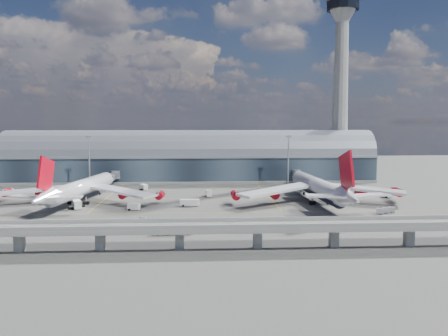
{
  "coord_description": "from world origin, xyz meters",
  "views": [
    {
      "loc": [
        5.55,
        -164.23,
        32.34
      ],
      "look_at": [
        14.8,
        10.0,
        14.0
      ],
      "focal_mm": 35.0,
      "sensor_mm": 36.0,
      "label": 1
    }
  ],
  "objects_px": {
    "airliner_left": "(80,188)",
    "cargo_train_0": "(139,220)",
    "service_truck_0": "(77,204)",
    "service_truck_3": "(387,194)",
    "airliner_right": "(319,188)",
    "control_tower": "(340,88)",
    "service_truck_4": "(209,193)",
    "cargo_train_2": "(386,211)",
    "service_truck_5": "(144,187)",
    "floodlight_mast_left": "(89,160)",
    "service_truck_2": "(190,203)",
    "cargo_train_1": "(173,232)",
    "floodlight_mast_right": "(288,159)",
    "service_truck_1": "(134,207)"
  },
  "relations": [
    {
      "from": "airliner_left",
      "to": "cargo_train_0",
      "type": "bearing_deg",
      "value": -41.74
    },
    {
      "from": "service_truck_0",
      "to": "service_truck_3",
      "type": "bearing_deg",
      "value": -15.29
    },
    {
      "from": "airliner_right",
      "to": "service_truck_3",
      "type": "xyz_separation_m",
      "value": [
        33.41,
        12.85,
        -4.71
      ]
    },
    {
      "from": "control_tower",
      "to": "service_truck_4",
      "type": "xyz_separation_m",
      "value": [
        -76.12,
        -59.13,
        -50.19
      ]
    },
    {
      "from": "cargo_train_2",
      "to": "service_truck_3",
      "type": "bearing_deg",
      "value": -0.33
    },
    {
      "from": "service_truck_4",
      "to": "service_truck_5",
      "type": "relative_size",
      "value": 0.88
    },
    {
      "from": "control_tower",
      "to": "airliner_right",
      "type": "xyz_separation_m",
      "value": [
        -32.22,
        -77.09,
        -45.53
      ]
    },
    {
      "from": "service_truck_0",
      "to": "service_truck_5",
      "type": "xyz_separation_m",
      "value": [
        19.48,
        44.69,
        -0.3
      ]
    },
    {
      "from": "floodlight_mast_left",
      "to": "cargo_train_0",
      "type": "distance_m",
      "value": 87.43
    },
    {
      "from": "floodlight_mast_left",
      "to": "service_truck_0",
      "type": "height_order",
      "value": "floodlight_mast_left"
    },
    {
      "from": "service_truck_3",
      "to": "service_truck_4",
      "type": "relative_size",
      "value": 1.13
    },
    {
      "from": "control_tower",
      "to": "airliner_left",
      "type": "xyz_separation_m",
      "value": [
        -127.74,
        -72.7,
        -45.47
      ]
    },
    {
      "from": "airliner_right",
      "to": "cargo_train_0",
      "type": "bearing_deg",
      "value": -159.32
    },
    {
      "from": "floodlight_mast_left",
      "to": "cargo_train_2",
      "type": "xyz_separation_m",
      "value": [
        121.27,
        -69.48,
        -12.64
      ]
    },
    {
      "from": "floodlight_mast_left",
      "to": "service_truck_2",
      "type": "relative_size",
      "value": 3.42
    },
    {
      "from": "control_tower",
      "to": "cargo_train_1",
      "type": "height_order",
      "value": "control_tower"
    },
    {
      "from": "service_truck_3",
      "to": "service_truck_5",
      "type": "relative_size",
      "value": 0.99
    },
    {
      "from": "service_truck_3",
      "to": "floodlight_mast_left",
      "type": "bearing_deg",
      "value": 160.67
    },
    {
      "from": "service_truck_5",
      "to": "cargo_train_2",
      "type": "bearing_deg",
      "value": -59.24
    },
    {
      "from": "service_truck_5",
      "to": "service_truck_3",
      "type": "bearing_deg",
      "value": -40.32
    },
    {
      "from": "service_truck_2",
      "to": "service_truck_5",
      "type": "bearing_deg",
      "value": 32.3
    },
    {
      "from": "airliner_right",
      "to": "cargo_train_2",
      "type": "relative_size",
      "value": 8.68
    },
    {
      "from": "control_tower",
      "to": "airliner_left",
      "type": "bearing_deg",
      "value": -150.36
    },
    {
      "from": "floodlight_mast_right",
      "to": "service_truck_0",
      "type": "bearing_deg",
      "value": -149.08
    },
    {
      "from": "floodlight_mast_left",
      "to": "service_truck_3",
      "type": "height_order",
      "value": "floodlight_mast_left"
    },
    {
      "from": "service_truck_2",
      "to": "service_truck_4",
      "type": "relative_size",
      "value": 1.46
    },
    {
      "from": "airliner_right",
      "to": "service_truck_1",
      "type": "bearing_deg",
      "value": -175.14
    },
    {
      "from": "cargo_train_1",
      "to": "cargo_train_2",
      "type": "xyz_separation_m",
      "value": [
        73.85,
        26.1,
        0.03
      ]
    },
    {
      "from": "airliner_left",
      "to": "floodlight_mast_left",
      "type": "bearing_deg",
      "value": 107.97
    },
    {
      "from": "floodlight_mast_right",
      "to": "cargo_train_0",
      "type": "distance_m",
      "value": 102.73
    },
    {
      "from": "service_truck_3",
      "to": "cargo_train_1",
      "type": "bearing_deg",
      "value": -150.67
    },
    {
      "from": "airliner_right",
      "to": "service_truck_2",
      "type": "distance_m",
      "value": 52.07
    },
    {
      "from": "cargo_train_1",
      "to": "floodlight_mast_left",
      "type": "bearing_deg",
      "value": 28.32
    },
    {
      "from": "service_truck_1",
      "to": "service_truck_3",
      "type": "distance_m",
      "value": 107.99
    },
    {
      "from": "service_truck_3",
      "to": "cargo_train_1",
      "type": "relative_size",
      "value": 0.52
    },
    {
      "from": "floodlight_mast_left",
      "to": "cargo_train_1",
      "type": "bearing_deg",
      "value": -63.61
    },
    {
      "from": "floodlight_mast_left",
      "to": "service_truck_3",
      "type": "relative_size",
      "value": 4.44
    },
    {
      "from": "service_truck_4",
      "to": "service_truck_0",
      "type": "bearing_deg",
      "value": -160.08
    },
    {
      "from": "floodlight_mast_right",
      "to": "service_truck_2",
      "type": "xyz_separation_m",
      "value": [
        -48.96,
        -52.63,
        -12.24
      ]
    },
    {
      "from": "floodlight_mast_right",
      "to": "airliner_left",
      "type": "distance_m",
      "value": 103.22
    },
    {
      "from": "floodlight_mast_left",
      "to": "cargo_train_1",
      "type": "relative_size",
      "value": 2.29
    },
    {
      "from": "service_truck_0",
      "to": "cargo_train_0",
      "type": "distance_m",
      "value": 36.1
    },
    {
      "from": "cargo_train_0",
      "to": "floodlight_mast_left",
      "type": "bearing_deg",
      "value": 35.61
    },
    {
      "from": "service_truck_2",
      "to": "service_truck_5",
      "type": "height_order",
      "value": "service_truck_2"
    },
    {
      "from": "airliner_left",
      "to": "service_truck_5",
      "type": "height_order",
      "value": "airliner_left"
    },
    {
      "from": "service_truck_2",
      "to": "cargo_train_0",
      "type": "xyz_separation_m",
      "value": [
        -15.59,
        -26.27,
        -0.55
      ]
    },
    {
      "from": "floodlight_mast_left",
      "to": "cargo_train_0",
      "type": "bearing_deg",
      "value": -65.8
    },
    {
      "from": "service_truck_4",
      "to": "service_truck_5",
      "type": "xyz_separation_m",
      "value": [
        -30.74,
        21.1,
        -0.09
      ]
    },
    {
      "from": "service_truck_5",
      "to": "cargo_train_1",
      "type": "bearing_deg",
      "value": -103.98
    },
    {
      "from": "service_truck_2",
      "to": "service_truck_4",
      "type": "height_order",
      "value": "service_truck_4"
    }
  ]
}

